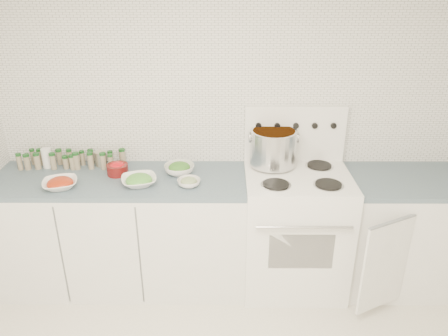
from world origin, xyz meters
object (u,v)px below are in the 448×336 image
at_px(stove, 294,226).
at_px(bowl_tomato, 60,183).
at_px(stock_pot, 273,146).
at_px(bowl_snowpea, 139,180).

bearing_deg(stove, bowl_tomato, -174.84).
height_order(stove, stock_pot, stove).
bearing_deg(bowl_tomato, bowl_snowpea, 5.06).
distance_m(stove, bowl_tomato, 1.73).
relative_size(bowl_tomato, bowl_snowpea, 0.97).
bearing_deg(bowl_tomato, stove, 5.16).
relative_size(stove, stock_pot, 3.71).
bearing_deg(bowl_snowpea, stove, 5.20).
xyz_separation_m(stove, stock_pot, (-0.17, 0.16, 0.59)).
xyz_separation_m(stove, bowl_tomato, (-1.67, -0.15, 0.44)).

